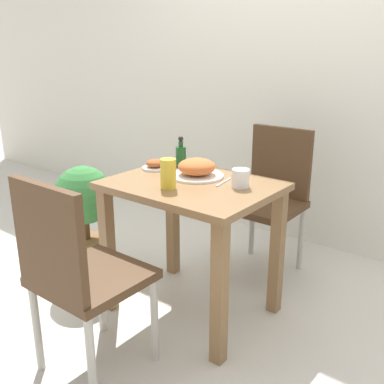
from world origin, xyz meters
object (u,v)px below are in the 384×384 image
(side_plate, at_px, (155,165))
(potted_plant_left, at_px, (85,211))
(chair_far, at_px, (271,192))
(drink_cup, at_px, (241,178))
(juice_glass, at_px, (168,174))
(food_plate, at_px, (197,169))
(sauce_bottle, at_px, (181,155))
(chair_near, at_px, (77,270))

(side_plate, relative_size, potted_plant_left, 0.20)
(side_plate, bearing_deg, chair_far, 57.20)
(chair_far, relative_size, drink_cup, 10.09)
(potted_plant_left, bearing_deg, chair_far, 43.53)
(juice_glass, distance_m, potted_plant_left, 0.81)
(side_plate, distance_m, drink_cup, 0.55)
(chair_far, xyz_separation_m, side_plate, (-0.40, -0.62, 0.24))
(food_plate, height_order, drink_cup, food_plate)
(sauce_bottle, bearing_deg, food_plate, -27.99)
(sauce_bottle, relative_size, potted_plant_left, 0.25)
(chair_far, xyz_separation_m, sauce_bottle, (-0.31, -0.50, 0.28))
(food_plate, xyz_separation_m, potted_plant_left, (-0.71, -0.19, -0.34))
(drink_cup, height_order, sauce_bottle, sauce_bottle)
(chair_far, relative_size, sauce_bottle, 5.08)
(side_plate, xyz_separation_m, juice_glass, (0.29, -0.22, 0.05))
(food_plate, bearing_deg, juice_glass, -86.53)
(chair_far, xyz_separation_m, potted_plant_left, (-0.83, -0.79, -0.09))
(food_plate, height_order, side_plate, food_plate)
(chair_near, bearing_deg, side_plate, -70.90)
(potted_plant_left, bearing_deg, food_plate, 14.93)
(food_plate, bearing_deg, side_plate, -175.99)
(sauce_bottle, bearing_deg, potted_plant_left, -150.95)
(food_plate, distance_m, juice_glass, 0.24)
(potted_plant_left, bearing_deg, side_plate, 21.45)
(chair_far, height_order, side_plate, chair_far)
(side_plate, xyz_separation_m, potted_plant_left, (-0.43, -0.17, -0.32))
(juice_glass, xyz_separation_m, sauce_bottle, (-0.20, 0.34, -0.00))
(drink_cup, relative_size, potted_plant_left, 0.13)
(potted_plant_left, bearing_deg, drink_cup, 10.11)
(side_plate, height_order, potted_plant_left, side_plate)
(chair_far, height_order, food_plate, chair_far)
(juice_glass, bearing_deg, side_plate, 142.57)
(side_plate, height_order, drink_cup, drink_cup)
(chair_near, height_order, drink_cup, chair_near)
(sauce_bottle, bearing_deg, drink_cup, -13.70)
(drink_cup, relative_size, sauce_bottle, 0.50)
(chair_far, xyz_separation_m, food_plate, (-0.12, -0.60, 0.26))
(chair_far, distance_m, side_plate, 0.77)
(chair_near, xyz_separation_m, sauce_bottle, (-0.18, 0.89, 0.28))
(side_plate, bearing_deg, chair_near, -70.90)
(chair_far, height_order, drink_cup, chair_far)
(chair_near, xyz_separation_m, drink_cup, (0.29, 0.78, 0.26))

